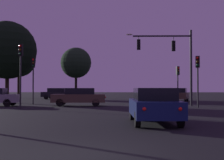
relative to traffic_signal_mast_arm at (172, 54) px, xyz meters
The scene contains 13 objects.
ground_plane 8.31m from the traffic_signal_mast_arm, 139.84° to the left, with size 168.00×168.00×0.00m, color black.
traffic_signal_mast_arm is the anchor object (origin of this frame).
traffic_light_corner_left 12.67m from the traffic_signal_mast_arm, 161.02° to the right, with size 0.33×0.37×4.81m.
traffic_light_corner_right 5.86m from the traffic_signal_mast_arm, 75.22° to the left, with size 0.37×0.39×3.77m.
traffic_light_median 3.56m from the traffic_signal_mast_arm, 61.98° to the right, with size 0.37×0.39×4.00m.
traffic_light_far_side 12.81m from the traffic_signal_mast_arm, behind, with size 0.33×0.37×4.32m.
car_nearside_lane 14.41m from the traffic_signal_mast_arm, 102.47° to the right, with size 2.02×4.52×1.52m.
car_crossing_left 8.86m from the traffic_signal_mast_arm, behind, with size 4.65×2.09×1.52m.
car_far_lane 20.04m from the traffic_signal_mast_arm, 131.02° to the left, with size 4.85×2.71×1.52m.
car_parked_lot 9.72m from the traffic_signal_mast_arm, 75.80° to the left, with size 2.85×4.62×1.52m.
tree_left_far 28.25m from the traffic_signal_mast_arm, 135.32° to the left, with size 4.98×4.98×8.22m.
tree_center_horizon 22.69m from the traffic_signal_mast_arm, 119.91° to the left, with size 4.63×4.63×7.65m.
tree_right_cluster 16.82m from the traffic_signal_mast_arm, 164.29° to the left, with size 5.96×5.96×8.41m.
Camera 1 is at (0.97, -7.04, 1.51)m, focal length 49.98 mm.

